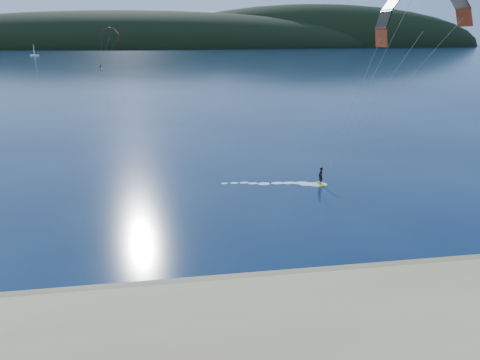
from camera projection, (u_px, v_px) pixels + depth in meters
name	position (u px, v px, depth m)	size (l,w,h in m)	color
ground	(182.00, 338.00, 22.15)	(1800.00, 1800.00, 0.00)	#061532
wet_sand	(180.00, 289.00, 26.37)	(220.00, 2.50, 0.10)	#896F4F
headland	(170.00, 47.00, 722.59)	(1200.00, 310.00, 140.00)	black
kitesurfer_near	(418.00, 37.00, 38.50)	(22.31, 6.75, 18.06)	#BFCE18
kitesurfer_far	(110.00, 37.00, 207.35)	(11.68, 7.45, 18.19)	#BFCE18
sailboat	(34.00, 55.00, 374.99)	(7.13, 4.54, 10.05)	white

